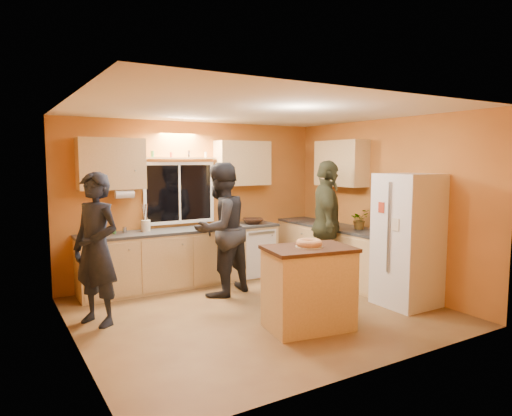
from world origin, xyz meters
TOP-DOWN VIEW (x-y plane):
  - ground at (0.00, 0.00)m, footprint 4.50×4.50m
  - room_shell at (0.12, 0.41)m, footprint 4.54×4.04m
  - back_counter at (0.01, 1.70)m, footprint 4.23×0.62m
  - right_counter at (1.95, 0.50)m, footprint 0.62×1.84m
  - refrigerator at (1.89, -0.80)m, footprint 0.72×0.70m
  - island at (0.20, -0.81)m, footprint 1.10×0.84m
  - bundt_pastry at (0.20, -0.81)m, footprint 0.31×0.31m
  - person_left at (-1.90, 0.62)m, footprint 0.72×0.80m
  - person_center at (-0.08, 0.94)m, footprint 1.14×1.02m
  - person_right at (1.50, 0.44)m, footprint 1.05×1.23m
  - mixing_bowl at (0.89, 1.65)m, footprint 0.47×0.47m
  - utensil_crock at (-0.93, 1.77)m, footprint 0.14×0.14m
  - potted_plant at (2.00, 0.25)m, footprint 0.29×0.25m
  - red_box at (1.95, 1.05)m, footprint 0.19×0.16m

SIDE VIEW (x-z plane):
  - ground at x=0.00m, z-range 0.00..0.00m
  - back_counter at x=0.01m, z-range 0.00..0.90m
  - right_counter at x=1.95m, z-range 0.00..0.90m
  - island at x=0.20m, z-range 0.01..0.98m
  - refrigerator at x=1.89m, z-range 0.00..1.80m
  - person_left at x=-1.90m, z-range 0.00..1.84m
  - red_box at x=1.95m, z-range 0.90..0.97m
  - mixing_bowl at x=0.89m, z-range 0.90..0.99m
  - person_center at x=-0.08m, z-range 0.00..1.95m
  - utensil_crock at x=-0.93m, z-range 0.90..1.07m
  - person_right at x=1.50m, z-range 0.00..1.98m
  - bundt_pastry at x=0.20m, z-range 0.97..1.06m
  - potted_plant at x=2.00m, z-range 0.90..1.21m
  - room_shell at x=0.12m, z-range 0.31..2.92m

